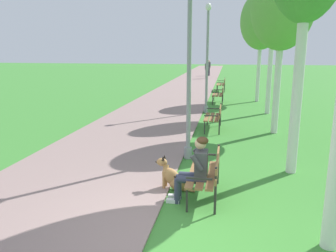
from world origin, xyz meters
TOP-DOWN VIEW (x-y plane):
  - ground_plane at (0.00, 0.00)m, footprint 120.00×120.00m
  - paved_path at (-2.23, 24.00)m, footprint 3.97×60.00m
  - park_bench_near at (0.52, 1.37)m, footprint 0.55×1.50m
  - park_bench_mid at (0.42, 6.99)m, footprint 0.55×1.50m
  - park_bench_far at (0.38, 13.09)m, footprint 0.55×1.50m
  - park_bench_furthest at (0.39, 18.45)m, footprint 0.55×1.50m
  - person_seated_on_near_bench at (0.31, 1.09)m, footprint 0.74×0.49m
  - dog_shepherd at (-0.17, 1.58)m, footprint 0.83×0.33m
  - lamp_post_near at (-0.12, 3.64)m, footprint 0.24×0.24m
  - lamp_post_mid at (-0.11, 10.24)m, footprint 0.24×0.24m
  - birch_tree_third at (2.41, 6.88)m, footprint 1.98×2.07m
  - birch_tree_fifth at (2.38, 14.10)m, footprint 2.15×2.27m
  - pedestrian_distant at (-1.27, 28.01)m, footprint 0.32×0.22m
  - pedestrian_further_distant at (-1.26, 31.54)m, footprint 0.32×0.22m

SIDE VIEW (x-z plane):
  - ground_plane at x=0.00m, z-range 0.00..0.00m
  - paved_path at x=-2.23m, z-range 0.00..0.04m
  - dog_shepherd at x=-0.17m, z-range -0.09..0.61m
  - park_bench_near at x=0.52m, z-range 0.09..0.94m
  - park_bench_mid at x=0.42m, z-range 0.09..0.94m
  - park_bench_far at x=0.38m, z-range 0.09..0.94m
  - park_bench_furthest at x=0.39m, z-range 0.09..0.94m
  - person_seated_on_near_bench at x=0.31m, z-range 0.06..1.31m
  - pedestrian_distant at x=-1.27m, z-range 0.02..1.67m
  - pedestrian_further_distant at x=-1.26m, z-range 0.02..1.67m
  - lamp_post_near at x=-0.12m, z-range 0.08..4.55m
  - lamp_post_mid at x=-0.11m, z-range 0.08..4.71m
  - birch_tree_third at x=2.41m, z-range 1.32..6.76m
  - birch_tree_fifth at x=2.38m, z-range 1.34..7.01m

